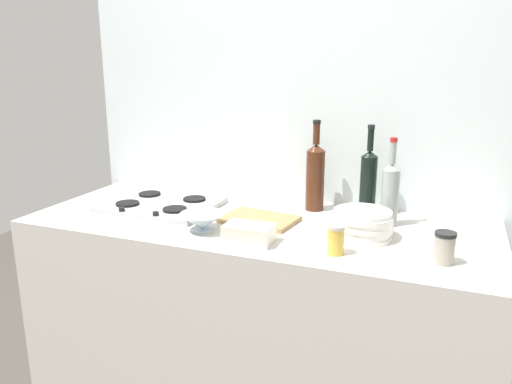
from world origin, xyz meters
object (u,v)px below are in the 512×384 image
mixing_bowl (202,221)px  butter_dish (249,233)px  plate_stack (363,224)px  condiment_jar_rear (336,240)px  wine_bottle_mid_right (368,181)px  stovetop_hob (162,205)px  condiment_jar_front (444,248)px  wine_bottle_mid_left (315,175)px  wine_bottle_leftmost (390,192)px  cutting_board (259,219)px

mixing_bowl → butter_dish: (0.20, -0.04, -0.01)m
plate_stack → condiment_jar_rear: (-0.05, -0.19, 0.00)m
wine_bottle_mid_right → mixing_bowl: 0.68m
stovetop_hob → condiment_jar_front: (1.14, -0.20, 0.04)m
condiment_jar_rear → wine_bottle_mid_left: bearing=113.1°
wine_bottle_leftmost → condiment_jar_rear: size_ratio=3.43×
wine_bottle_leftmost → cutting_board: size_ratio=1.19×
wine_bottle_mid_left → condiment_jar_rear: 0.51m
plate_stack → cutting_board: 0.41m
mixing_bowl → butter_dish: bearing=-11.9°
wine_bottle_leftmost → wine_bottle_mid_right: 0.13m
mixing_bowl → condiment_jar_front: bearing=0.5°
wine_bottle_mid_left → wine_bottle_mid_right: (0.22, -0.01, -0.00)m
wine_bottle_mid_left → condiment_jar_front: (0.52, -0.41, -0.10)m
mixing_bowl → condiment_jar_rear: (0.51, -0.04, 0.01)m
plate_stack → mixing_bowl: plate_stack is taller
stovetop_hob → butter_dish: 0.56m
stovetop_hob → mixing_bowl: size_ratio=2.72×
stovetop_hob → condiment_jar_front: size_ratio=4.45×
plate_stack → wine_bottle_mid_left: bearing=132.5°
mixing_bowl → butter_dish: 0.21m
wine_bottle_mid_left → plate_stack: bearing=-47.5°
condiment_jar_rear → plate_stack: bearing=73.7°
mixing_bowl → wine_bottle_mid_left: bearing=53.4°
wine_bottle_leftmost → cutting_board: (-0.47, -0.14, -0.12)m
plate_stack → condiment_jar_front: 0.31m
wine_bottle_mid_left → condiment_jar_rear: (0.20, -0.46, -0.10)m
wine_bottle_mid_right → wine_bottle_mid_left: bearing=177.7°
condiment_jar_front → condiment_jar_rear: 0.33m
wine_bottle_leftmost → mixing_bowl: (-0.63, -0.33, -0.09)m
stovetop_hob → condiment_jar_rear: 0.85m
condiment_jar_front → condiment_jar_rear: bearing=-171.8°
wine_bottle_mid_left → cutting_board: wine_bottle_mid_left is taller
wine_bottle_leftmost → butter_dish: wine_bottle_leftmost is taller
wine_bottle_leftmost → wine_bottle_mid_left: bearing=163.5°
condiment_jar_front → cutting_board: size_ratio=0.36×
wine_bottle_mid_left → cutting_board: size_ratio=1.34×
stovetop_hob → wine_bottle_mid_right: wine_bottle_mid_right is taller
wine_bottle_mid_right → cutting_board: 0.46m
stovetop_hob → plate_stack: bearing=-3.8°
condiment_jar_front → wine_bottle_mid_right: bearing=127.1°
wine_bottle_leftmost → condiment_jar_front: wine_bottle_leftmost is taller
stovetop_hob → mixing_bowl: bearing=-33.8°
wine_bottle_mid_left → mixing_bowl: (-0.31, -0.42, -0.11)m
butter_dish → condiment_jar_rear: bearing=0.4°
wine_bottle_mid_left → condiment_jar_rear: bearing=-66.9°
wine_bottle_leftmost → butter_dish: bearing=-139.1°
butter_dish → cutting_board: (-0.05, 0.23, -0.02)m
mixing_bowl → plate_stack: bearing=14.6°
plate_stack → mixing_bowl: 0.58m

